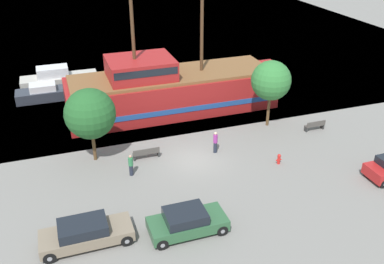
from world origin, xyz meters
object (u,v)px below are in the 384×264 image
(pirate_ship, at_px, (171,89))
(pedestrian_walking_near, at_px, (215,142))
(moored_boat_outer, at_px, (58,79))
(pedestrian_walking_far, at_px, (131,165))
(parked_car_curb_front, at_px, (86,233))
(bench_promenade_east, at_px, (146,153))
(parked_car_curb_mid, at_px, (187,222))
(bench_promenade_west, at_px, (315,125))
(moored_boat_dockside, at_px, (48,93))
(fire_hydrant, at_px, (279,159))

(pirate_ship, xyz_separation_m, pedestrian_walking_near, (0.90, -8.43, -1.10))
(moored_boat_outer, bearing_deg, pedestrian_walking_far, -79.18)
(parked_car_curb_front, xyz_separation_m, bench_promenade_east, (5.14, 7.64, -0.26))
(parked_car_curb_mid, xyz_separation_m, bench_promenade_west, (13.78, 8.40, -0.28))
(pedestrian_walking_far, bearing_deg, bench_promenade_east, 50.51)
(moored_boat_outer, xyz_separation_m, bench_promenade_east, (5.08, -17.06, -0.31))
(moored_boat_dockside, bearing_deg, parked_car_curb_mid, -73.68)
(pirate_ship, xyz_separation_m, moored_boat_dockside, (-10.40, 6.16, -1.36))
(bench_promenade_west, height_order, pedestrian_walking_near, pedestrian_walking_near)
(pedestrian_walking_near, bearing_deg, fire_hydrant, -38.81)
(moored_boat_dockside, bearing_deg, pirate_ship, -30.64)
(pedestrian_walking_near, relative_size, pedestrian_walking_far, 1.08)
(moored_boat_dockside, xyz_separation_m, moored_boat_outer, (1.18, 3.26, 0.15))
(parked_car_curb_mid, distance_m, fire_hydrant, 9.69)
(pirate_ship, relative_size, moored_boat_dockside, 3.32)
(pirate_ship, distance_m, bench_promenade_east, 8.83)
(bench_promenade_east, distance_m, pedestrian_walking_near, 5.12)
(parked_car_curb_front, bearing_deg, pedestrian_walking_near, 33.94)
(fire_hydrant, bearing_deg, moored_boat_outer, 123.54)
(parked_car_curb_mid, bearing_deg, moored_boat_dockside, 106.32)
(fire_hydrant, bearing_deg, pedestrian_walking_far, 169.18)
(parked_car_curb_front, distance_m, pedestrian_walking_near, 12.27)
(pirate_ship, distance_m, moored_boat_outer, 13.23)
(pedestrian_walking_near, height_order, pedestrian_walking_far, pedestrian_walking_near)
(parked_car_curb_front, height_order, bench_promenade_west, parked_car_curb_front)
(pirate_ship, distance_m, parked_car_curb_mid, 16.65)
(bench_promenade_east, bearing_deg, fire_hydrant, -23.22)
(pirate_ship, relative_size, moored_boat_outer, 2.58)
(pedestrian_walking_far, bearing_deg, moored_boat_outer, 100.82)
(moored_boat_outer, relative_size, pedestrian_walking_near, 4.47)
(fire_hydrant, xyz_separation_m, pedestrian_walking_near, (-3.67, 2.95, 0.45))
(parked_car_curb_mid, xyz_separation_m, pedestrian_walking_near, (4.77, 7.72, 0.15))
(bench_promenade_east, bearing_deg, bench_promenade_west, -0.42)
(moored_boat_dockside, distance_m, parked_car_curb_mid, 23.24)
(pedestrian_walking_near, bearing_deg, bench_promenade_west, 4.32)
(moored_boat_outer, distance_m, fire_hydrant, 24.95)
(parked_car_curb_mid, xyz_separation_m, bench_promenade_east, (-0.27, 8.50, -0.27))
(parked_car_curb_front, height_order, bench_promenade_east, parked_car_curb_front)
(parked_car_curb_front, bearing_deg, pedestrian_walking_far, 57.90)
(moored_boat_dockside, relative_size, fire_hydrant, 7.69)
(moored_boat_outer, bearing_deg, parked_car_curb_mid, -78.18)
(parked_car_curb_front, relative_size, parked_car_curb_mid, 1.13)
(fire_hydrant, height_order, bench_promenade_west, bench_promenade_west)
(fire_hydrant, height_order, pedestrian_walking_near, pedestrian_walking_near)
(moored_boat_outer, xyz_separation_m, parked_car_curb_mid, (5.35, -25.56, -0.04))
(moored_boat_outer, relative_size, parked_car_curb_front, 1.55)
(pirate_ship, bearing_deg, bench_promenade_west, -38.00)
(pirate_ship, distance_m, pedestrian_walking_near, 8.55)
(pirate_ship, bearing_deg, pedestrian_walking_far, -120.75)
(bench_promenade_west, distance_m, pedestrian_walking_far, 15.63)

